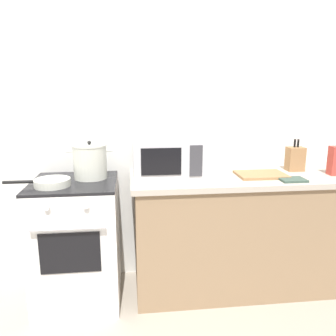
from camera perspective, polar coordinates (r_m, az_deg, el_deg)
name	(u,v)px	position (r m, az deg, el deg)	size (l,w,h in m)	color
back_wall	(160,128)	(2.77, -1.42, 6.73)	(4.40, 0.10, 2.50)	silver
lower_cabinet_right	(240,235)	(2.77, 12.05, -10.95)	(1.64, 0.56, 0.88)	#8C7051
countertop_right	(243,178)	(2.62, 12.52, -1.71)	(1.70, 0.60, 0.04)	#ADA393
stove	(77,241)	(2.64, -15.05, -11.88)	(0.60, 0.64, 0.92)	white
stock_pot	(90,161)	(2.53, -13.01, 1.09)	(0.33, 0.25, 0.28)	beige
frying_pan	(51,182)	(2.41, -19.11, -2.32)	(0.44, 0.24, 0.05)	beige
microwave	(167,157)	(2.51, -0.19, 1.95)	(0.50, 0.37, 0.30)	silver
cutting_board	(261,175)	(2.64, 15.41, -1.08)	(0.36, 0.26, 0.02)	#997047
knife_block	(295,159)	(2.89, 20.67, 1.47)	(0.13, 0.10, 0.25)	#997047
pasta_box	(335,161)	(2.86, 26.34, 1.11)	(0.08, 0.08, 0.22)	#B73D33
oven_mitt	(292,180)	(2.57, 20.26, -1.85)	(0.18, 0.14, 0.02)	#384C42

